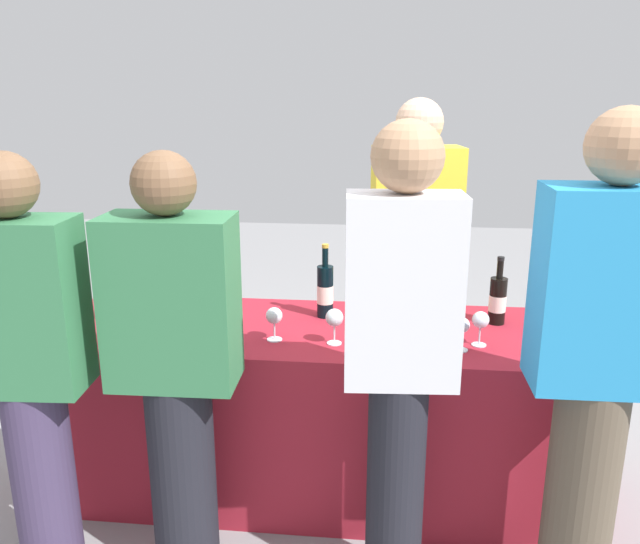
# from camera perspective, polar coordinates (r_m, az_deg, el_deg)

# --- Properties ---
(ground_plane) EXTENTS (12.00, 12.00, 0.00)m
(ground_plane) POSITION_cam_1_polar(r_m,az_deg,el_deg) (3.09, 0.00, -18.57)
(ground_plane) COLOR gray
(tasting_table) EXTENTS (2.31, 0.73, 0.77)m
(tasting_table) POSITION_cam_1_polar(r_m,az_deg,el_deg) (2.89, 0.00, -12.23)
(tasting_table) COLOR maroon
(tasting_table) RESTS_ON ground_plane
(wine_bottle_0) EXTENTS (0.07, 0.07, 0.30)m
(wine_bottle_0) POSITION_cam_1_polar(r_m,az_deg,el_deg) (3.09, -16.69, -1.17)
(wine_bottle_0) COLOR black
(wine_bottle_0) RESTS_ON tasting_table
(wine_bottle_1) EXTENTS (0.07, 0.07, 0.31)m
(wine_bottle_1) POSITION_cam_1_polar(r_m,az_deg,el_deg) (2.89, -12.21, -1.97)
(wine_bottle_1) COLOR black
(wine_bottle_1) RESTS_ON tasting_table
(wine_bottle_2) EXTENTS (0.07, 0.07, 0.34)m
(wine_bottle_2) POSITION_cam_1_polar(r_m,az_deg,el_deg) (2.83, 0.47, -1.70)
(wine_bottle_2) COLOR black
(wine_bottle_2) RESTS_ON tasting_table
(wine_bottle_3) EXTENTS (0.07, 0.07, 0.32)m
(wine_bottle_3) POSITION_cam_1_polar(r_m,az_deg,el_deg) (2.75, 11.39, -2.51)
(wine_bottle_3) COLOR black
(wine_bottle_3) RESTS_ON tasting_table
(wine_bottle_4) EXTENTS (0.07, 0.07, 0.30)m
(wine_bottle_4) POSITION_cam_1_polar(r_m,az_deg,el_deg) (2.86, 15.76, -2.44)
(wine_bottle_4) COLOR black
(wine_bottle_4) RESTS_ON tasting_table
(wine_glass_0) EXTENTS (0.06, 0.06, 0.14)m
(wine_glass_0) POSITION_cam_1_polar(r_m,az_deg,el_deg) (2.81, -16.34, -3.05)
(wine_glass_0) COLOR silver
(wine_glass_0) RESTS_ON tasting_table
(wine_glass_1) EXTENTS (0.07, 0.07, 0.14)m
(wine_glass_1) POSITION_cam_1_polar(r_m,az_deg,el_deg) (2.57, -4.17, -4.09)
(wine_glass_1) COLOR silver
(wine_glass_1) RESTS_ON tasting_table
(wine_glass_2) EXTENTS (0.07, 0.07, 0.15)m
(wine_glass_2) POSITION_cam_1_polar(r_m,az_deg,el_deg) (2.53, 1.31, -4.26)
(wine_glass_2) COLOR silver
(wine_glass_2) RESTS_ON tasting_table
(wine_glass_3) EXTENTS (0.06, 0.06, 0.14)m
(wine_glass_3) POSITION_cam_1_polar(r_m,az_deg,el_deg) (2.52, 12.71, -4.85)
(wine_glass_3) COLOR silver
(wine_glass_3) RESTS_ON tasting_table
(wine_glass_4) EXTENTS (0.07, 0.07, 0.14)m
(wine_glass_4) POSITION_cam_1_polar(r_m,az_deg,el_deg) (2.59, 14.31, -4.33)
(wine_glass_4) COLOR silver
(wine_glass_4) RESTS_ON tasting_table
(ice_bucket) EXTENTS (0.24, 0.24, 0.21)m
(ice_bucket) POSITION_cam_1_polar(r_m,az_deg,el_deg) (2.88, -15.75, -2.33)
(ice_bucket) COLOR silver
(ice_bucket) RESTS_ON tasting_table
(server_pouring) EXTENTS (0.46, 0.30, 1.73)m
(server_pouring) POSITION_cam_1_polar(r_m,az_deg,el_deg) (3.25, 8.48, 1.18)
(server_pouring) COLOR black
(server_pouring) RESTS_ON ground_plane
(guest_0) EXTENTS (0.41, 0.24, 1.58)m
(guest_0) POSITION_cam_1_polar(r_m,az_deg,el_deg) (2.37, -24.83, -7.86)
(guest_0) COLOR #3F3351
(guest_0) RESTS_ON ground_plane
(guest_1) EXTENTS (0.44, 0.25, 1.58)m
(guest_1) POSITION_cam_1_polar(r_m,az_deg,el_deg) (2.26, -12.90, -8.20)
(guest_1) COLOR black
(guest_1) RESTS_ON ground_plane
(guest_2) EXTENTS (0.38, 0.23, 1.68)m
(guest_2) POSITION_cam_1_polar(r_m,az_deg,el_deg) (2.10, 7.27, -7.32)
(guest_2) COLOR black
(guest_2) RESTS_ON ground_plane
(guest_3) EXTENTS (0.42, 0.24, 1.72)m
(guest_3) POSITION_cam_1_polar(r_m,az_deg,el_deg) (2.20, 23.80, -7.42)
(guest_3) COLOR brown
(guest_3) RESTS_ON ground_plane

